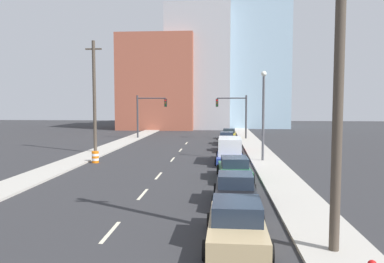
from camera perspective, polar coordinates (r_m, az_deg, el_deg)
sidewalk_left at (r=56.01m, az=-8.13°, el=-0.65°), size 2.54×98.09×0.13m
sidewalk_right at (r=54.83m, az=8.33°, el=-0.76°), size 2.54×98.09×0.13m
lane_stripe_at_8m at (r=14.96m, az=-12.32°, el=-14.72°), size 0.16×2.40×0.01m
lane_stripe_at_14m at (r=20.47m, az=-7.51°, el=-9.44°), size 0.16×2.40×0.01m
lane_stripe_at_19m at (r=25.39m, az=-5.12°, el=-6.73°), size 0.16×2.40×0.01m
lane_stripe_at_27m at (r=32.60m, az=-2.98°, el=-4.26°), size 0.16×2.40×0.01m
lane_stripe_at_33m at (r=39.01m, az=-1.76°, el=-2.85°), size 0.16×2.40×0.01m
lane_stripe_at_40m at (r=45.77m, az=-0.85°, el=-1.79°), size 0.16×2.40×0.01m
building_brick_left at (r=74.78m, az=-4.84°, el=7.26°), size 14.00×16.00×17.47m
building_office_center at (r=78.13m, az=1.20°, el=9.20°), size 12.00×20.00×23.07m
building_glass_right at (r=82.77m, az=9.26°, el=11.97°), size 13.00×20.00×31.97m
traffic_signal_left at (r=51.88m, az=-7.00°, el=3.18°), size 4.22×0.35×5.97m
traffic_signal_right at (r=50.92m, az=6.89°, el=3.16°), size 4.22×0.35×5.97m
utility_pole_right_near at (r=12.63m, az=21.45°, el=7.47°), size 1.60×0.32×10.98m
utility_pole_left_mid at (r=37.85m, az=-14.65°, el=5.26°), size 1.60×0.32×10.91m
traffic_barrel at (r=31.66m, az=-14.52°, el=-3.79°), size 0.56×0.56×0.95m
street_lamp at (r=31.44m, az=10.83°, el=3.39°), size 0.44×0.44×7.50m
sedan_tan at (r=13.36m, az=6.81°, el=-13.89°), size 2.24×4.69×1.52m
sedan_black at (r=18.50m, az=6.62°, el=-8.80°), size 2.23×4.26×1.46m
sedan_green at (r=24.27m, az=6.47°, el=-5.69°), size 2.31×4.85×1.42m
box_truck_blue at (r=30.84m, az=5.78°, el=-2.95°), size 2.42×6.12×2.06m
sedan_red at (r=38.38m, az=5.61°, el=-1.96°), size 2.24×4.50×1.51m
sedan_silver at (r=44.83m, az=5.31°, el=-1.08°), size 2.10×4.84×1.47m
sedan_yellow at (r=51.29m, az=5.67°, el=-0.41°), size 2.19×4.57×1.44m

